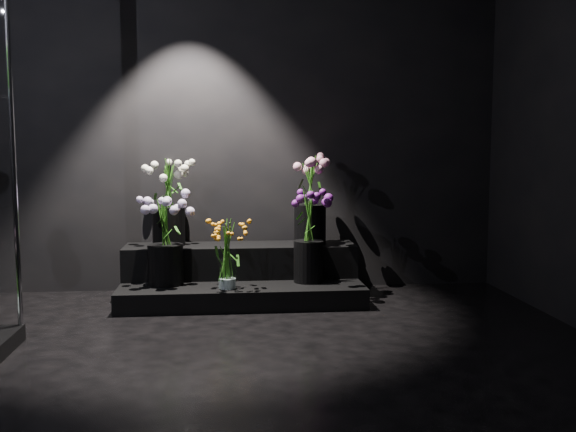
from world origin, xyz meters
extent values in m
plane|color=black|center=(0.00, 0.00, 0.00)|extent=(4.00, 4.00, 0.00)
plane|color=black|center=(0.00, 2.00, 1.40)|extent=(4.00, 0.00, 4.00)
plane|color=black|center=(0.00, -2.00, 1.40)|extent=(4.00, 0.00, 4.00)
cube|color=black|center=(-0.10, 1.55, 0.07)|extent=(1.78, 0.79, 0.15)
cube|color=black|center=(-0.10, 1.75, 0.27)|extent=(1.78, 0.40, 0.25)
cylinder|color=white|center=(-0.20, 1.31, 0.25)|extent=(0.13, 0.13, 0.21)
cylinder|color=black|center=(-0.65, 1.49, 0.30)|extent=(0.26, 0.26, 0.30)
cylinder|color=black|center=(0.40, 1.48, 0.30)|extent=(0.22, 0.22, 0.31)
cylinder|color=black|center=(-0.65, 1.78, 0.54)|extent=(0.25, 0.25, 0.30)
cylinder|color=black|center=(0.44, 1.73, 0.55)|extent=(0.25, 0.25, 0.31)
camera|label=1|loc=(-0.21, -3.18, 1.14)|focal=40.00mm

